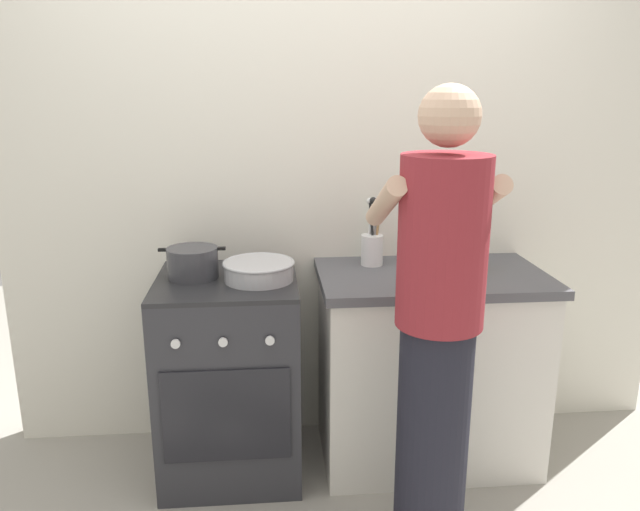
% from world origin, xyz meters
% --- Properties ---
extents(ground, '(6.00, 6.00, 0.00)m').
position_xyz_m(ground, '(0.00, 0.00, 0.00)').
color(ground, gray).
extents(back_wall, '(3.20, 0.10, 2.50)m').
position_xyz_m(back_wall, '(0.20, 0.50, 1.25)').
color(back_wall, silver).
rests_on(back_wall, ground).
extents(countertop, '(1.00, 0.60, 0.90)m').
position_xyz_m(countertop, '(0.55, 0.15, 0.45)').
color(countertop, silver).
rests_on(countertop, ground).
extents(stove_range, '(0.60, 0.62, 0.90)m').
position_xyz_m(stove_range, '(-0.35, 0.15, 0.45)').
color(stove_range, '#2D2D33').
rests_on(stove_range, ground).
extents(pot, '(0.28, 0.22, 0.13)m').
position_xyz_m(pot, '(-0.49, 0.18, 0.97)').
color(pot, '#38383D').
rests_on(pot, stove_range).
extents(mixing_bowl, '(0.31, 0.31, 0.08)m').
position_xyz_m(mixing_bowl, '(-0.21, 0.11, 0.95)').
color(mixing_bowl, '#B7B7BC').
rests_on(mixing_bowl, stove_range).
extents(utensil_crock, '(0.10, 0.10, 0.31)m').
position_xyz_m(utensil_crock, '(0.31, 0.31, 1.00)').
color(utensil_crock, silver).
rests_on(utensil_crock, countertop).
extents(spice_bottle, '(0.04, 0.04, 0.08)m').
position_xyz_m(spice_bottle, '(0.61, 0.13, 0.94)').
color(spice_bottle, silver).
rests_on(spice_bottle, countertop).
extents(oil_bottle, '(0.07, 0.07, 0.23)m').
position_xyz_m(oil_bottle, '(0.75, 0.17, 0.99)').
color(oil_bottle, gold).
rests_on(oil_bottle, countertop).
extents(person, '(0.41, 0.50, 1.70)m').
position_xyz_m(person, '(0.41, -0.44, 0.86)').
color(person, black).
rests_on(person, ground).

